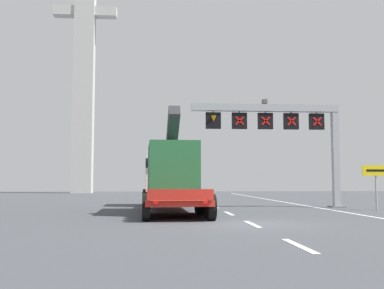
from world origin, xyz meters
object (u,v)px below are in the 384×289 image
at_px(bridge_pylon_distant, 85,43).
at_px(heavy_haul_truck_red, 169,175).
at_px(exit_sign_yellow, 376,176).
at_px(overhead_lane_gantry, 283,125).

bearing_deg(bridge_pylon_distant, heavy_haul_truck_red, -73.34).
xyz_separation_m(exit_sign_yellow, bridge_pylon_distant, (-22.99, 39.49, 19.44)).
bearing_deg(exit_sign_yellow, bridge_pylon_distant, 120.21).
bearing_deg(heavy_haul_truck_red, bridge_pylon_distant, 106.66).
height_order(heavy_haul_truck_red, bridge_pylon_distant, bridge_pylon_distant).
relative_size(heavy_haul_truck_red, bridge_pylon_distant, 0.34).
relative_size(overhead_lane_gantry, exit_sign_yellow, 3.81).
bearing_deg(bridge_pylon_distant, exit_sign_yellow, -59.79).
distance_m(overhead_lane_gantry, heavy_haul_truck_red, 8.10).
bearing_deg(exit_sign_yellow, heavy_haul_truck_red, 172.42).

